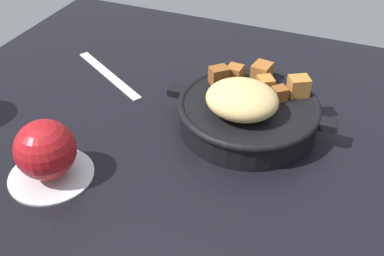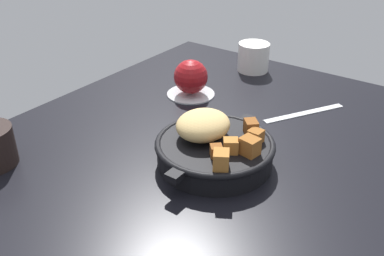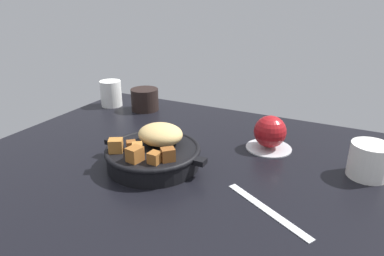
{
  "view_description": "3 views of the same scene",
  "coord_description": "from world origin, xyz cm",
  "px_view_note": "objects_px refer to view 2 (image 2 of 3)",
  "views": [
    {
      "loc": [
        -18.18,
        51.5,
        43.11
      ],
      "look_at": [
        1.39,
        3.95,
        4.28
      ],
      "focal_mm": 43.47,
      "sensor_mm": 36.0,
      "label": 1
    },
    {
      "loc": [
        -60.73,
        -40.67,
        44.65
      ],
      "look_at": [
        -1.55,
        2.14,
        3.72
      ],
      "focal_mm": 41.11,
      "sensor_mm": 36.0,
      "label": 2
    },
    {
      "loc": [
        34.57,
        -62.8,
        37.03
      ],
      "look_at": [
        1.59,
        3.32,
        7.36
      ],
      "focal_mm": 31.86,
      "sensor_mm": 36.0,
      "label": 3
    }
  ],
  "objects_px": {
    "red_apple": "(191,77)",
    "ceramic_mug_white": "(253,57)",
    "cast_iron_skillet": "(214,146)",
    "butter_knife": "(304,113)"
  },
  "relations": [
    {
      "from": "red_apple",
      "to": "ceramic_mug_white",
      "type": "xyz_separation_m",
      "value": [
        0.22,
        -0.04,
        -0.01
      ]
    },
    {
      "from": "cast_iron_skillet",
      "to": "butter_knife",
      "type": "height_order",
      "value": "cast_iron_skillet"
    },
    {
      "from": "cast_iron_skillet",
      "to": "butter_knife",
      "type": "distance_m",
      "value": 0.29
    },
    {
      "from": "butter_knife",
      "to": "red_apple",
      "type": "bearing_deg",
      "value": 134.82
    },
    {
      "from": "butter_knife",
      "to": "ceramic_mug_white",
      "type": "bearing_deg",
      "value": 84.65
    },
    {
      "from": "cast_iron_skillet",
      "to": "ceramic_mug_white",
      "type": "height_order",
      "value": "cast_iron_skillet"
    },
    {
      "from": "ceramic_mug_white",
      "to": "red_apple",
      "type": "bearing_deg",
      "value": 168.87
    },
    {
      "from": "ceramic_mug_white",
      "to": "cast_iron_skillet",
      "type": "bearing_deg",
      "value": -159.79
    },
    {
      "from": "red_apple",
      "to": "butter_knife",
      "type": "bearing_deg",
      "value": -75.87
    },
    {
      "from": "cast_iron_skillet",
      "to": "red_apple",
      "type": "height_order",
      "value": "cast_iron_skillet"
    }
  ]
}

